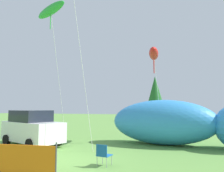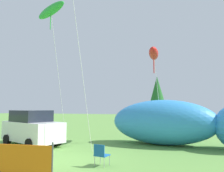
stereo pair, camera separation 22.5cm
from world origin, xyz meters
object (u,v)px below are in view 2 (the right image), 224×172
object	(u,v)px
kite_red_lizard	(154,54)
kite_green_fish	(51,11)
parked_car	(32,128)
inflatable_cat	(177,124)
folding_chair	(101,154)

from	to	relation	value
kite_red_lizard	kite_green_fish	size ratio (longest dim) A/B	0.67
parked_car	kite_green_fish	xyz separation A→B (m)	(0.68, 0.64, 7.65)
inflatable_cat	kite_red_lizard	distance (m)	4.76
parked_car	kite_red_lizard	xyz separation A→B (m)	(7.09, 2.97, 4.78)
folding_chair	inflatable_cat	bearing A→B (deg)	-15.68
parked_car	kite_green_fish	bearing A→B (deg)	64.87
folding_chair	kite_green_fish	world-z (taller)	kite_green_fish
parked_car	kite_red_lizard	distance (m)	9.05
inflatable_cat	kite_red_lizard	world-z (taller)	kite_red_lizard
folding_chair	kite_red_lizard	xyz separation A→B (m)	(1.32, 6.10, 5.32)
kite_red_lizard	kite_green_fish	world-z (taller)	kite_green_fish
parked_car	inflatable_cat	xyz separation A→B (m)	(8.46, 2.56, 0.24)
parked_car	kite_green_fish	size ratio (longest dim) A/B	0.51
inflatable_cat	kite_red_lizard	xyz separation A→B (m)	(-1.37, 0.41, 4.54)
kite_red_lizard	kite_green_fish	distance (m)	7.41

